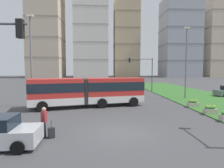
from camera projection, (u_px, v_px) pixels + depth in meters
The scene contains 16 objects.
ground_plane at pixel (120, 132), 11.72m from camera, with size 260.00×260.00×0.00m, color #424244.
grass_median at pixel (218, 102), 22.35m from camera, with size 10.00×70.00×0.08m, color #336628.
articulated_bus at pixel (88, 91), 19.88m from camera, with size 12.05×5.18×3.00m.
car_white_van at pixel (75, 87), 35.02m from camera, with size 4.51×2.25×1.58m.
pedestrian_crossing at pixel (44, 120), 10.84m from camera, with size 0.36×0.53×1.74m.
rolling_suitcase at pixel (51, 133), 10.71m from camera, with size 0.43×0.37×0.97m.
flower_planter_1 at pixel (210, 110), 16.38m from camera, with size 1.10×0.56×0.74m.
flower_planter_2 at pixel (193, 103), 19.50m from camera, with size 1.10×0.56×0.74m.
traffic_light_far_right at pixel (144, 68), 33.66m from camera, with size 4.49×0.28×6.02m.
streetlight_left at pixel (31, 57), 19.68m from camera, with size 0.70×0.28×9.54m.
streetlight_median at pixel (186, 60), 25.30m from camera, with size 0.70×0.28×9.57m.
apartment_tower_west at pixel (46, 31), 98.54m from camera, with size 16.41×18.55×48.83m.
apartment_tower_westcentre at pixel (92, 29), 106.36m from camera, with size 18.39×20.08×54.63m.
apartment_tower_centre at pixel (126, 38), 111.80m from camera, with size 14.35×15.65×45.38m.
apartment_tower_eastcentre at pixel (180, 38), 107.65m from camera, with size 19.59×17.35×43.97m.
apartment_tower_east at pixel (220, 38), 112.95m from camera, with size 21.53×18.66×45.87m.
Camera 1 is at (-1.12, -11.42, 3.84)m, focal length 30.29 mm.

